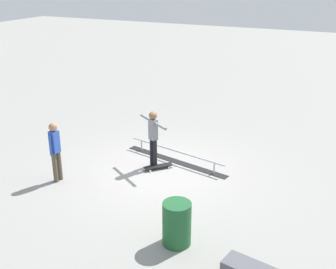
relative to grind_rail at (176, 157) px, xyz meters
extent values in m
plane|color=gray|center=(0.11, 0.79, -0.15)|extent=(60.00, 60.00, 0.00)
cube|color=black|center=(0.00, 0.00, -0.15)|extent=(3.30, 0.93, 0.01)
cylinder|color=#B7B7BC|center=(-1.24, 0.26, 0.01)|extent=(0.04, 0.04, 0.33)
cylinder|color=#B7B7BC|center=(1.24, -0.26, 0.01)|extent=(0.04, 0.04, 0.33)
cylinder|color=#B7B7BC|center=(0.00, 0.00, 0.18)|extent=(3.11, 0.71, 0.05)
cylinder|color=black|center=(0.35, 0.59, 0.25)|extent=(0.16, 0.16, 0.81)
cylinder|color=black|center=(0.48, 0.51, 0.25)|extent=(0.16, 0.16, 0.81)
cube|color=slate|center=(0.42, 0.55, 0.94)|extent=(0.28, 0.27, 0.57)
sphere|color=brown|center=(0.42, 0.55, 1.33)|extent=(0.22, 0.22, 0.22)
cylinder|color=slate|center=(0.10, 0.75, 1.16)|extent=(0.49, 0.35, 0.07)
cylinder|color=slate|center=(0.73, 0.35, 1.16)|extent=(0.49, 0.35, 0.07)
cube|color=black|center=(0.23, 0.62, -0.07)|extent=(0.69, 0.72, 0.02)
cylinder|color=white|center=(0.13, 0.35, -0.13)|extent=(0.06, 0.06, 0.05)
cylinder|color=white|center=(-0.03, 0.50, -0.13)|extent=(0.06, 0.06, 0.05)
cylinder|color=white|center=(0.50, 0.74, -0.13)|extent=(0.06, 0.06, 0.05)
cylinder|color=white|center=(0.34, 0.90, -0.13)|extent=(0.06, 0.06, 0.05)
cylinder|color=brown|center=(2.26, 2.41, 0.25)|extent=(0.13, 0.13, 0.80)
cylinder|color=brown|center=(2.25, 2.25, 0.25)|extent=(0.13, 0.13, 0.80)
cube|color=#2D51B7|center=(2.25, 2.33, 0.93)|extent=(0.20, 0.22, 0.56)
sphere|color=#A87A56|center=(2.25, 2.33, 1.32)|extent=(0.22, 0.22, 0.22)
cylinder|color=#2D51B7|center=(2.27, 2.47, 0.88)|extent=(0.08, 0.08, 0.53)
cylinder|color=#2D51B7|center=(2.24, 2.19, 0.88)|extent=(0.08, 0.08, 0.53)
cylinder|color=#1E592D|center=(-1.58, 3.43, 0.30)|extent=(0.57, 0.57, 0.90)
camera|label=1|loc=(-4.39, 9.77, 4.92)|focal=44.71mm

